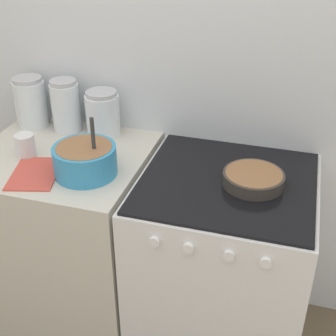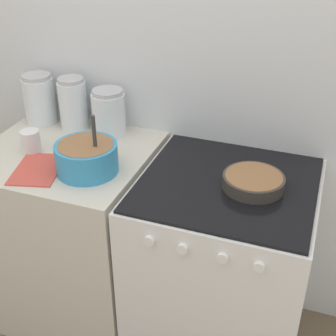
# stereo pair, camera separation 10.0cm
# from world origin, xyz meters

# --- Properties ---
(wall_back) EXTENTS (4.49, 0.05, 2.40)m
(wall_back) POSITION_xyz_m (0.00, 0.71, 1.20)
(wall_back) COLOR silver
(wall_back) RESTS_ON ground_plane
(countertop_cabinet) EXTENTS (0.74, 0.68, 0.90)m
(countertop_cabinet) POSITION_xyz_m (-0.37, 0.34, 0.45)
(countertop_cabinet) COLOR beige
(countertop_cabinet) RESTS_ON ground_plane
(stove) EXTENTS (0.71, 0.70, 0.90)m
(stove) POSITION_xyz_m (0.37, 0.34, 0.45)
(stove) COLOR silver
(stove) RESTS_ON ground_plane
(mixing_bowl) EXTENTS (0.25, 0.25, 0.25)m
(mixing_bowl) POSITION_xyz_m (-0.19, 0.23, 0.97)
(mixing_bowl) COLOR #338CBF
(mixing_bowl) RESTS_ON countertop_cabinet
(baking_pan) EXTENTS (0.24, 0.24, 0.05)m
(baking_pan) POSITION_xyz_m (0.47, 0.34, 0.93)
(baking_pan) COLOR #38332D
(baking_pan) RESTS_ON stove
(storage_jar_left) EXTENTS (0.15, 0.15, 0.24)m
(storage_jar_left) POSITION_xyz_m (-0.64, 0.58, 1.01)
(storage_jar_left) COLOR silver
(storage_jar_left) RESTS_ON countertop_cabinet
(storage_jar_middle) EXTENTS (0.13, 0.13, 0.25)m
(storage_jar_middle) POSITION_xyz_m (-0.45, 0.58, 1.01)
(storage_jar_middle) COLOR silver
(storage_jar_middle) RESTS_ON countertop_cabinet
(storage_jar_right) EXTENTS (0.16, 0.16, 0.21)m
(storage_jar_right) POSITION_xyz_m (-0.26, 0.58, 1.00)
(storage_jar_right) COLOR silver
(storage_jar_right) RESTS_ON countertop_cabinet
(tin_can) EXTENTS (0.08, 0.08, 0.10)m
(tin_can) POSITION_xyz_m (-0.50, 0.30, 0.95)
(tin_can) COLOR silver
(tin_can) RESTS_ON countertop_cabinet
(recipe_page) EXTENTS (0.24, 0.30, 0.01)m
(recipe_page) POSITION_xyz_m (-0.39, 0.17, 0.91)
(recipe_page) COLOR #CC4C3F
(recipe_page) RESTS_ON countertop_cabinet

